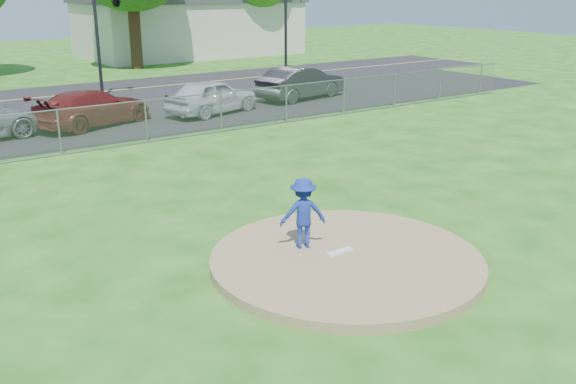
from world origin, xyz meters
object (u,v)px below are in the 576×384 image
parked_car_pearl (212,96)px  parked_car_charcoal (301,82)px  traffic_signal_center (114,0)px  traffic_signal_right (289,20)px  parked_car_darkred (93,108)px  pitcher (303,213)px  commercial_building (190,27)px

parked_car_pearl → parked_car_charcoal: 5.44m
traffic_signal_center → traffic_signal_right: size_ratio=1.00×
parked_car_darkred → traffic_signal_center: bearing=-49.8°
traffic_signal_center → parked_car_charcoal: (6.88, -5.78, -3.81)m
traffic_signal_center → pitcher: size_ratio=3.85×
commercial_building → traffic_signal_right: bearing=-96.3°
traffic_signal_center → traffic_signal_right: same height
parked_car_darkred → parked_car_pearl: (5.01, -0.51, 0.03)m
traffic_signal_right → parked_car_charcoal: traffic_signal_right is taller
parked_car_darkred → parked_car_charcoal: (10.38, 0.33, 0.08)m
traffic_signal_right → parked_car_darkred: (-13.77, -6.10, -2.64)m
parked_car_darkred → commercial_building: bearing=-55.1°
pitcher → parked_car_charcoal: bearing=-102.7°
parked_car_darkred → parked_car_charcoal: size_ratio=1.02×
commercial_building → traffic_signal_center: size_ratio=2.93×
parked_car_darkred → parked_car_pearl: 5.04m
parked_car_pearl → pitcher: bearing=142.0°
traffic_signal_right → parked_car_pearl: bearing=-142.9°
pitcher → parked_car_charcoal: pitcher is taller
traffic_signal_right → parked_car_pearl: (-8.75, -6.62, -2.61)m
traffic_signal_center → parked_car_darkred: (-3.50, -6.10, -3.89)m
commercial_building → parked_car_darkred: bearing=-125.1°
parked_car_pearl → parked_car_charcoal: (5.37, 0.84, 0.05)m
traffic_signal_right → parked_car_charcoal: 7.17m
traffic_signal_right → pitcher: bearing=-124.8°
parked_car_pearl → commercial_building: bearing=-40.8°
parked_car_pearl → parked_car_charcoal: bearing=-97.0°
pitcher → parked_car_pearl: (5.90, 14.49, -0.18)m
pitcher → parked_car_darkred: size_ratio=0.30×
commercial_building → pitcher: size_ratio=11.28×
traffic_signal_right → parked_car_darkred: 15.29m
commercial_building → traffic_signal_right: 16.14m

